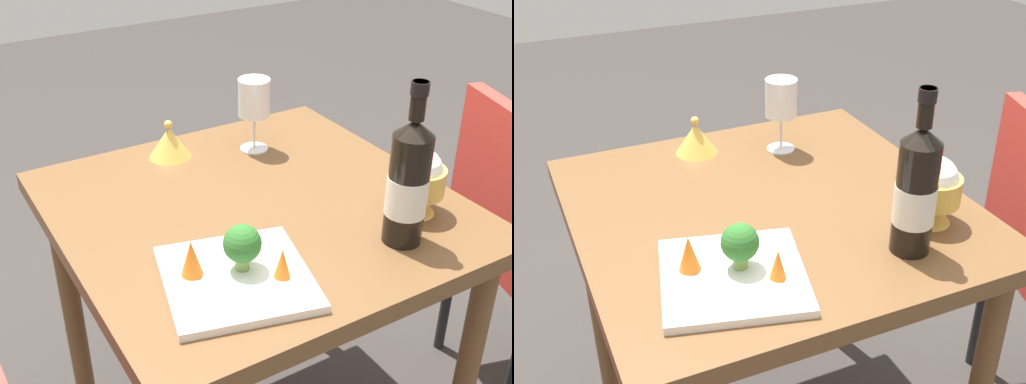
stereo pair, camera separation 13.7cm
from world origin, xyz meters
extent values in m
cube|color=brown|center=(0.00, 0.00, 0.70)|extent=(0.80, 0.80, 0.04)
cylinder|color=brown|center=(0.34, -0.34, 0.34)|extent=(0.05, 0.05, 0.68)
cylinder|color=brown|center=(-0.34, 0.34, 0.34)|extent=(0.05, 0.05, 0.68)
cylinder|color=brown|center=(0.34, 0.34, 0.34)|extent=(0.05, 0.05, 0.68)
cube|color=red|center=(0.61, -0.14, 0.65)|extent=(0.15, 0.39, 0.40)
cylinder|color=black|center=(0.67, 0.02, 0.21)|extent=(0.03, 0.03, 0.43)
cylinder|color=black|center=(0.17, -0.26, 0.83)|extent=(0.08, 0.07, 0.22)
cone|color=black|center=(0.17, -0.26, 0.96)|extent=(0.08, 0.07, 0.03)
cylinder|color=black|center=(0.17, -0.26, 1.01)|extent=(0.03, 0.03, 0.07)
cylinder|color=black|center=(0.17, -0.26, 1.03)|extent=(0.03, 0.03, 0.02)
cylinder|color=silver|center=(0.17, -0.26, 0.82)|extent=(0.08, 0.08, 0.08)
cylinder|color=white|center=(0.13, 0.23, 0.73)|extent=(0.07, 0.07, 0.00)
cylinder|color=white|center=(0.13, 0.23, 0.77)|extent=(0.01, 0.01, 0.08)
cylinder|color=white|center=(0.13, 0.23, 0.86)|extent=(0.08, 0.08, 0.09)
cone|color=gold|center=(0.26, -0.19, 0.75)|extent=(0.08, 0.08, 0.04)
cylinder|color=gold|center=(0.26, -0.19, 0.80)|extent=(0.11, 0.11, 0.05)
sphere|color=white|center=(0.26, -0.19, 0.82)|extent=(0.09, 0.09, 0.09)
cone|color=gold|center=(-0.06, 0.30, 0.76)|extent=(0.10, 0.10, 0.07)
sphere|color=gold|center=(-0.06, 0.30, 0.81)|extent=(0.02, 0.02, 0.02)
cube|color=white|center=(-0.17, -0.21, 0.73)|extent=(0.30, 0.30, 0.02)
cylinder|color=#729E4C|center=(-0.15, -0.20, 0.75)|extent=(0.03, 0.03, 0.03)
sphere|color=#2D6B28|center=(-0.15, -0.20, 0.79)|extent=(0.07, 0.07, 0.07)
cone|color=orange|center=(-0.23, -0.17, 0.77)|extent=(0.04, 0.04, 0.07)
cone|color=orange|center=(-0.10, -0.26, 0.77)|extent=(0.03, 0.03, 0.06)
camera|label=1|loc=(-0.61, -1.02, 1.43)|focal=46.42mm
camera|label=2|loc=(-0.49, -1.09, 1.43)|focal=46.42mm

